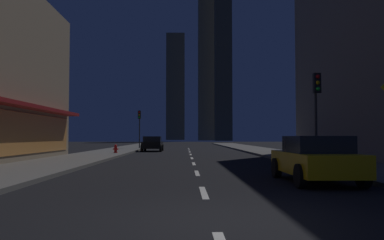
{
  "coord_description": "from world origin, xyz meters",
  "views": [
    {
      "loc": [
        -0.49,
        -6.71,
        1.43
      ],
      "look_at": [
        0.0,
        18.41,
        2.51
      ],
      "focal_mm": 36.24,
      "sensor_mm": 36.0,
      "label": 1
    }
  ],
  "objects_px": {
    "fire_hydrant_far_left": "(116,149)",
    "street_lamp_right": "(370,21)",
    "car_parked_near": "(315,159)",
    "traffic_light_near_right": "(317,98)",
    "car_parked_far": "(153,144)",
    "traffic_light_far_left": "(139,121)"
  },
  "relations": [
    {
      "from": "car_parked_near",
      "to": "traffic_light_far_left",
      "type": "relative_size",
      "value": 1.01
    },
    {
      "from": "street_lamp_right",
      "to": "fire_hydrant_far_left",
      "type": "bearing_deg",
      "value": 121.21
    },
    {
      "from": "car_parked_near",
      "to": "street_lamp_right",
      "type": "bearing_deg",
      "value": -3.15
    },
    {
      "from": "fire_hydrant_far_left",
      "to": "street_lamp_right",
      "type": "height_order",
      "value": "street_lamp_right"
    },
    {
      "from": "car_parked_far",
      "to": "traffic_light_near_right",
      "type": "bearing_deg",
      "value": -65.98
    },
    {
      "from": "street_lamp_right",
      "to": "traffic_light_near_right",
      "type": "bearing_deg",
      "value": 88.72
    },
    {
      "from": "car_parked_near",
      "to": "fire_hydrant_far_left",
      "type": "relative_size",
      "value": 6.48
    },
    {
      "from": "car_parked_far",
      "to": "fire_hydrant_far_left",
      "type": "height_order",
      "value": "car_parked_far"
    },
    {
      "from": "car_parked_near",
      "to": "traffic_light_far_left",
      "type": "distance_m",
      "value": 32.41
    },
    {
      "from": "street_lamp_right",
      "to": "car_parked_near",
      "type": "bearing_deg",
      "value": 176.85
    },
    {
      "from": "traffic_light_far_left",
      "to": "street_lamp_right",
      "type": "xyz_separation_m",
      "value": [
        10.88,
        -31.11,
        1.87
      ]
    },
    {
      "from": "street_lamp_right",
      "to": "car_parked_far",
      "type": "bearing_deg",
      "value": 109.18
    },
    {
      "from": "car_parked_near",
      "to": "fire_hydrant_far_left",
      "type": "xyz_separation_m",
      "value": [
        -9.5,
        18.52,
        -0.29
      ]
    },
    {
      "from": "car_parked_near",
      "to": "traffic_light_far_left",
      "type": "bearing_deg",
      "value": 106.36
    },
    {
      "from": "car_parked_near",
      "to": "street_lamp_right",
      "type": "xyz_separation_m",
      "value": [
        1.78,
        -0.1,
        4.33
      ]
    },
    {
      "from": "fire_hydrant_far_left",
      "to": "traffic_light_near_right",
      "type": "height_order",
      "value": "traffic_light_near_right"
    },
    {
      "from": "car_parked_far",
      "to": "traffic_light_far_left",
      "type": "xyz_separation_m",
      "value": [
        -1.9,
        5.29,
        2.45
      ]
    },
    {
      "from": "traffic_light_far_left",
      "to": "street_lamp_right",
      "type": "relative_size",
      "value": 0.64
    },
    {
      "from": "traffic_light_near_right",
      "to": "street_lamp_right",
      "type": "bearing_deg",
      "value": -91.28
    },
    {
      "from": "fire_hydrant_far_left",
      "to": "traffic_light_far_left",
      "type": "xyz_separation_m",
      "value": [
        0.4,
        12.49,
        2.74
      ]
    },
    {
      "from": "traffic_light_near_right",
      "to": "street_lamp_right",
      "type": "distance_m",
      "value": 5.72
    },
    {
      "from": "traffic_light_far_left",
      "to": "traffic_light_near_right",
      "type": "bearing_deg",
      "value": -66.83
    }
  ]
}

